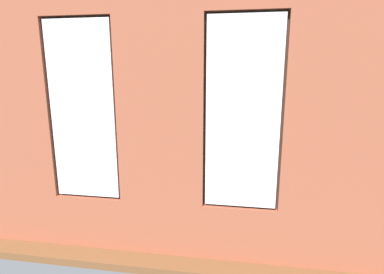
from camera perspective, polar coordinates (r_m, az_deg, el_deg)
ground_plane at (r=6.65m, az=0.43°, el=-8.53°), size 6.20×6.15×0.10m
brick_wall_with_windows at (r=3.62m, az=-6.07°, el=3.16°), size 5.60×0.30×3.54m
white_wall_right at (r=7.02m, az=-22.80°, el=6.92°), size 0.10×5.15×3.54m
couch_by_window at (r=4.71m, az=-6.40°, el=-12.77°), size 1.72×0.87×0.80m
couch_left at (r=6.25m, az=19.49°, el=-6.96°), size 1.02×1.88×0.80m
coffee_table at (r=6.33m, az=0.65°, el=-5.47°), size 1.45×0.78×0.43m
cup_ceramic at (r=6.43m, az=-0.83°, el=-4.31°), size 0.08×0.08×0.09m
candle_jar at (r=6.39m, az=4.38°, el=-4.41°), size 0.08×0.08×0.10m
table_plant_small at (r=6.28m, az=0.65°, el=-3.94°), size 0.14×0.14×0.23m
remote_gray at (r=6.28m, az=-3.46°, el=-5.04°), size 0.07×0.18×0.02m
remote_black at (r=6.19m, az=1.49°, el=-5.29°), size 0.17×0.14×0.02m
media_console at (r=7.05m, az=-20.16°, el=-5.14°), size 1.17×0.42×0.59m
tv_flatscreen at (r=6.88m, az=-20.58°, el=0.41°), size 1.14×0.20×0.80m
papasan_chair at (r=8.48m, az=1.85°, el=-0.47°), size 1.08×1.08×0.69m
potted_plant_mid_room_small at (r=7.23m, az=5.41°, el=-4.05°), size 0.30×0.30×0.43m
potted_plant_beside_window_right at (r=4.88m, az=-20.35°, el=-6.22°), size 0.99×0.99×1.43m
potted_plant_near_tv at (r=5.89m, az=-20.46°, el=-7.00°), size 0.37×0.37×0.72m
potted_plant_corner_far_left at (r=4.53m, az=25.70°, el=-10.67°), size 0.65×0.65×0.99m
potted_plant_between_couches at (r=4.42m, az=10.44°, el=-7.75°), size 1.01×1.16×1.60m
potted_plant_by_left_couch at (r=7.49m, az=14.67°, el=-3.97°), size 0.22×0.22×0.43m
potted_plant_foreground_right at (r=8.90m, az=-11.30°, el=0.66°), size 0.79×0.92×1.20m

